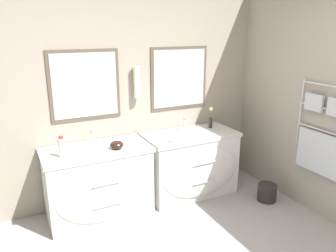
% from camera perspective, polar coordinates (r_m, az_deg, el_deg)
% --- Properties ---
extents(wall_back, '(5.00, 0.16, 2.60)m').
position_cam_1_polar(wall_back, '(3.88, -7.02, 5.99)').
color(wall_back, '#9E9384').
rests_on(wall_back, ground_plane).
extents(wall_right, '(0.13, 4.28, 2.60)m').
position_cam_1_polar(wall_right, '(3.89, 24.73, 4.42)').
color(wall_right, '#9E9384').
rests_on(wall_right, ground_plane).
extents(vanity_left, '(1.13, 0.65, 0.79)m').
position_cam_1_polar(vanity_left, '(3.69, -11.92, -9.63)').
color(vanity_left, white).
rests_on(vanity_left, ground_plane).
extents(vanity_right, '(1.13, 0.65, 0.79)m').
position_cam_1_polar(vanity_right, '(4.10, 4.09, -6.53)').
color(vanity_right, white).
rests_on(vanity_right, ground_plane).
extents(faucet_left, '(0.17, 0.11, 0.16)m').
position_cam_1_polar(faucet_left, '(3.68, -13.09, -1.98)').
color(faucet_left, silver).
rests_on(faucet_left, vanity_left).
extents(faucet_right, '(0.17, 0.11, 0.16)m').
position_cam_1_polar(faucet_right, '(4.09, 2.93, 0.33)').
color(faucet_right, silver).
rests_on(faucet_right, vanity_right).
extents(toiletry_bottle, '(0.07, 0.07, 0.22)m').
position_cam_1_polar(toiletry_bottle, '(3.39, -18.00, -3.55)').
color(toiletry_bottle, silver).
rests_on(toiletry_bottle, vanity_left).
extents(amenity_bowl, '(0.14, 0.14, 0.09)m').
position_cam_1_polar(amenity_bowl, '(3.51, -8.92, -3.26)').
color(amenity_bowl, black).
rests_on(amenity_bowl, vanity_left).
extents(flower_vase, '(0.05, 0.05, 0.27)m').
position_cam_1_polar(flower_vase, '(4.21, 7.42, 1.06)').
color(flower_vase, '#332D2D').
rests_on(flower_vase, vanity_right).
extents(soap_dish, '(0.09, 0.06, 0.04)m').
position_cam_1_polar(soap_dish, '(3.69, 0.92, -2.45)').
color(soap_dish, white).
rests_on(soap_dish, vanity_right).
extents(waste_bin, '(0.23, 0.23, 0.21)m').
position_cam_1_polar(waste_bin, '(4.23, 16.87, -10.95)').
color(waste_bin, '#282626').
rests_on(waste_bin, ground_plane).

